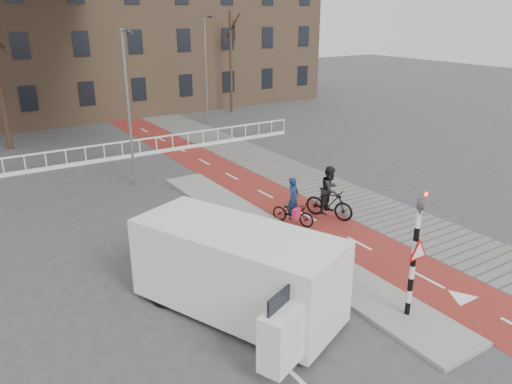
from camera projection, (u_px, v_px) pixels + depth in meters
ground at (369, 279)px, 15.28m from camera, size 120.00×120.00×0.00m
bike_lane at (242, 182)px, 23.95m from camera, size 2.50×60.00×0.01m
sidewalk at (289, 172)px, 25.37m from camera, size 3.00×60.00×0.01m
curb_island at (276, 236)px, 18.07m from camera, size 1.80×16.00×0.12m
traffic_signal at (415, 251)px, 12.70m from camera, size 0.80×0.80×3.68m
bollard at (340, 268)px, 14.85m from camera, size 0.12×0.12×0.82m
cyclist_near at (293, 209)px, 19.02m from camera, size 1.30×1.87×1.86m
cyclist_far at (330, 197)px, 19.50m from camera, size 1.35×2.06×2.13m
van at (237, 270)px, 13.25m from camera, size 4.29×6.08×2.43m
railing at (67, 162)px, 26.08m from camera, size 28.00×0.10×0.99m
townhouse_row at (32, 9)px, 36.37m from camera, size 46.00×10.00×15.90m
tree_right at (231, 63)px, 39.04m from camera, size 0.21×0.21×7.76m
streetlight_near at (129, 111)px, 22.36m from camera, size 0.12×0.12×7.04m
streetlight_right at (206, 71)px, 34.82m from camera, size 0.12×0.12×7.50m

